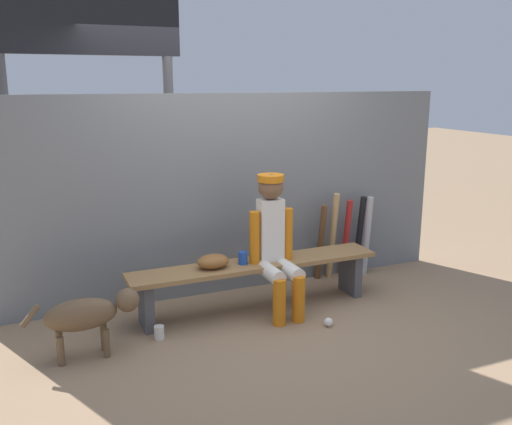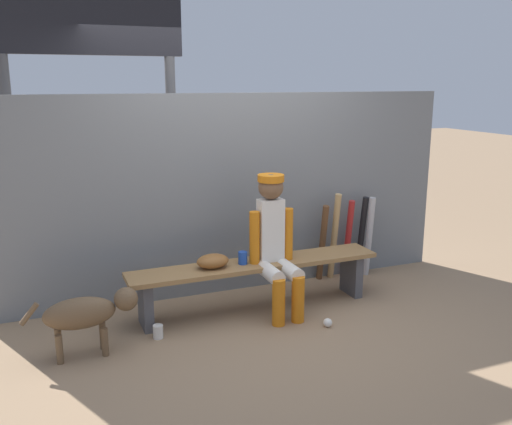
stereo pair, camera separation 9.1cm
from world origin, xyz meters
The scene contains 15 objects.
ground_plane centered at (0.00, 0.00, 0.00)m, with size 30.00×30.00×0.00m, color #937556.
chainlink_fence centered at (0.00, 0.54, 0.95)m, with size 4.50×0.03×1.89m, color slate.
dugout_bench centered at (0.00, 0.00, 0.34)m, with size 2.27×0.36×0.44m.
player_seated centered at (0.14, -0.10, 0.65)m, with size 0.41×0.55×1.22m.
baseball_glove centered at (-0.40, 0.00, 0.50)m, with size 0.28×0.20×0.12m, color brown.
bat_wood_dark centered at (0.90, 0.42, 0.40)m, with size 0.06×0.06×0.81m, color brown.
bat_wood_tan centered at (1.03, 0.41, 0.46)m, with size 0.06×0.06×0.91m, color tan.
bat_aluminum_red centered at (1.21, 0.43, 0.41)m, with size 0.06×0.06×0.82m, color #B22323.
bat_aluminum_black centered at (1.37, 0.44, 0.42)m, with size 0.06×0.06×0.84m, color black.
bat_aluminum_silver centered at (1.42, 0.38, 0.42)m, with size 0.06×0.06×0.85m, color #B7B7BC.
baseball centered at (0.41, -0.57, 0.04)m, with size 0.07×0.07×0.07m, color white.
cup_on_ground centered at (-0.94, -0.24, 0.06)m, with size 0.08×0.08×0.11m, color silver.
cup_on_bench centered at (-0.12, 0.00, 0.50)m, with size 0.08×0.08×0.11m, color #1E47AD.
scoreboard centered at (-1.10, 1.23, 2.23)m, with size 2.02×0.27×3.23m.
dog centered at (-1.47, -0.32, 0.34)m, with size 0.84×0.20×0.49m.
Camera 1 is at (-1.85, -4.29, 2.00)m, focal length 39.09 mm.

